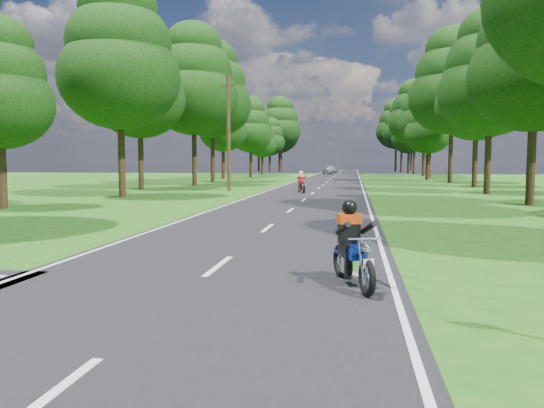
# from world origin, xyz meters

# --- Properties ---
(ground) EXTENTS (160.00, 160.00, 0.00)m
(ground) POSITION_xyz_m (0.00, 0.00, 0.00)
(ground) COLOR #165413
(ground) RESTS_ON ground
(main_road) EXTENTS (7.00, 140.00, 0.02)m
(main_road) POSITION_xyz_m (0.00, 50.00, 0.01)
(main_road) COLOR black
(main_road) RESTS_ON ground
(road_markings) EXTENTS (7.40, 140.00, 0.01)m
(road_markings) POSITION_xyz_m (-0.14, 48.13, 0.02)
(road_markings) COLOR silver
(road_markings) RESTS_ON main_road
(treeline) EXTENTS (40.00, 115.35, 14.78)m
(treeline) POSITION_xyz_m (1.43, 60.06, 8.25)
(treeline) COLOR black
(treeline) RESTS_ON ground
(telegraph_pole) EXTENTS (1.20, 0.26, 8.00)m
(telegraph_pole) POSITION_xyz_m (-6.00, 28.00, 4.07)
(telegraph_pole) COLOR #382616
(telegraph_pole) RESTS_ON ground
(rider_near_blue) EXTENTS (1.08, 1.80, 1.42)m
(rider_near_blue) POSITION_xyz_m (2.63, 0.73, 0.73)
(rider_near_blue) COLOR navy
(rider_near_blue) RESTS_ON main_road
(rider_far_red) EXTENTS (1.05, 1.82, 1.44)m
(rider_far_red) POSITION_xyz_m (-0.77, 26.55, 0.74)
(rider_far_red) COLOR maroon
(rider_far_red) RESTS_ON main_road
(distant_car) EXTENTS (2.95, 4.48, 1.42)m
(distant_car) POSITION_xyz_m (-1.14, 75.03, 0.73)
(distant_car) COLOR #AAACB1
(distant_car) RESTS_ON main_road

